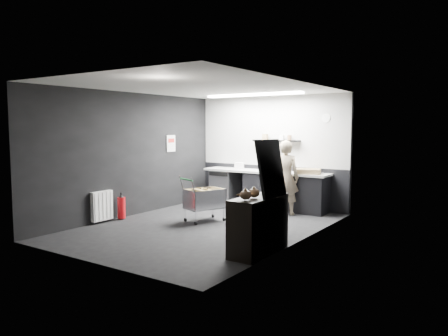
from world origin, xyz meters
The scene contains 22 objects.
floor centered at (0.00, 0.00, 0.00)m, with size 5.50×5.50×0.00m, color black.
ceiling centered at (0.00, 0.00, 2.70)m, with size 5.50×5.50×0.00m, color silver.
wall_back centered at (0.00, 2.75, 1.35)m, with size 5.50×5.50×0.00m, color black.
wall_front centered at (0.00, -2.75, 1.35)m, with size 5.50×5.50×0.00m, color black.
wall_left centered at (-2.00, 0.00, 1.35)m, with size 5.50×5.50×0.00m, color black.
wall_right centered at (2.00, 0.00, 1.35)m, with size 5.50×5.50×0.00m, color black.
kitchen_wall_panel centered at (0.00, 2.73, 1.85)m, with size 3.95×0.02×1.70m, color #B9B8B4.
dado_panel centered at (0.00, 2.73, 0.50)m, with size 3.95×0.02×1.00m, color black.
floating_shelf centered at (0.20, 2.62, 1.62)m, with size 1.20×0.22×0.04m, color black.
wall_clock centered at (1.40, 2.72, 2.15)m, with size 0.20×0.20×0.03m, color white.
poster centered at (-1.98, 1.30, 1.55)m, with size 0.02×0.30×0.40m, color white.
poster_red_band centered at (-1.98, 1.30, 1.62)m, with size 0.01×0.22×0.10m, color #B41D16.
radiator centered at (-1.94, -0.90, 0.35)m, with size 0.10×0.50×0.60m, color white.
ceiling_strip centered at (0.00, 1.85, 2.67)m, with size 2.40×0.20×0.04m, color white.
prep_counter centered at (0.14, 2.42, 0.46)m, with size 3.20×0.61×0.90m.
person centered at (0.77, 1.97, 0.83)m, with size 0.61×0.40×1.66m, color beige.
shopping_cart centered at (-0.30, 0.39, 0.44)m, with size 0.77×1.01×0.92m.
sideboard centered at (1.77, -0.96, 0.56)m, with size 0.50×1.18×1.76m.
fire_extinguisher centered at (-1.85, -0.46, 0.27)m, with size 0.17×0.17×0.55m.
cardboard_box centered at (1.13, 2.37, 0.96)m, with size 0.55×0.42×0.11m, color olive.
pink_tub centered at (0.30, 2.42, 1.01)m, with size 0.21×0.21×0.21m, color beige.
white_container centered at (-0.69, 2.37, 0.99)m, with size 0.19×0.15×0.17m, color white.
Camera 1 is at (5.01, -6.78, 1.95)m, focal length 35.00 mm.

